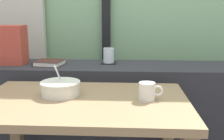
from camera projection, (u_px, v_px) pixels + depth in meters
dark_console_ledge at (106, 120)px, 1.93m from camera, size 2.80×0.39×0.78m
breakfast_table at (83, 126)px, 1.33m from camera, size 0.99×0.62×0.73m
coaster_square at (109, 63)px, 1.90m from camera, size 0.10×0.10×0.00m
juice_glass at (109, 56)px, 1.89m from camera, size 0.07×0.07×0.10m
closed_book at (49, 63)px, 1.84m from camera, size 0.20×0.18×0.03m
throw_pillow at (1, 45)px, 1.85m from camera, size 0.32×0.14×0.26m
soup_bowl at (60, 88)px, 1.35m from camera, size 0.20×0.20×0.15m
ceramic_mug at (147, 91)px, 1.28m from camera, size 0.11×0.08×0.08m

